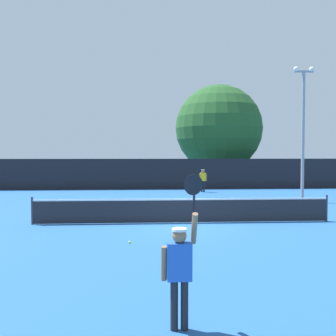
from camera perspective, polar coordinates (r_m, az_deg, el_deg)
name	(u,v)px	position (r m, az deg, el deg)	size (l,w,h in m)	color
ground_plane	(183,223)	(15.18, 2.24, -8.22)	(120.00, 120.00, 0.00)	#235693
tennis_net	(183,210)	(15.10, 2.25, -6.31)	(11.77, 0.08, 1.07)	#232328
perimeter_fence	(164,174)	(29.15, -0.55, -0.90)	(30.35, 0.12, 2.34)	black
player_serving	(180,263)	(6.06, 1.82, -14.03)	(0.67, 0.39, 2.43)	blue
player_receiving	(203,178)	(27.06, 5.27, -1.56)	(0.57, 0.23, 1.60)	yellow
tennis_ball	(130,242)	(11.88, -5.77, -11.01)	(0.07, 0.07, 0.07)	#CCE033
light_pole	(303,125)	(22.82, 19.62, 6.14)	(1.18, 0.28, 7.61)	gray
large_tree	(219,128)	(35.32, 7.61, 5.91)	(7.94, 7.94, 9.01)	brown
parked_car_near	(270,175)	(36.30, 15.06, -0.98)	(2.40, 4.40, 1.69)	#B7B7BC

